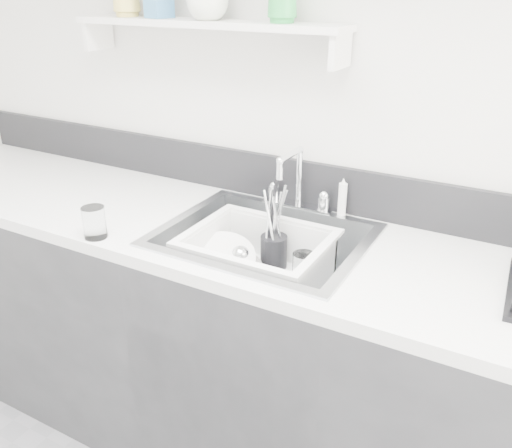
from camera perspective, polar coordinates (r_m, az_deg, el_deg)
The scene contains 13 objects.
counter_run at distance 1.94m, azimuth 0.74°, elevation -13.54°, with size 3.20×0.62×0.92m.
backsplash at distance 1.91m, azimuth 5.07°, elevation 4.33°, with size 3.20×0.02×0.16m, color black.
sink at distance 1.74m, azimuth 0.80°, elevation -3.90°, with size 0.64×0.52×0.20m, color silver, non-canonical shape.
faucet at distance 1.88m, azimuth 4.39°, elevation 3.29°, with size 0.26×0.18×0.23m.
side_sprayer at distance 1.83m, azimuth 9.08°, elevation 2.75°, with size 0.03×0.03×0.14m, color white.
wall_shelf at distance 1.91m, azimuth -5.43°, elevation 20.05°, with size 1.00×0.16×0.12m.
wash_tub at distance 1.73m, azimuth 0.18°, elevation -3.77°, with size 0.44×0.36×0.17m, color white, non-canonical shape.
plate_stack at distance 1.79m, azimuth -3.23°, elevation -4.34°, with size 0.26×0.26×0.10m.
utensil_cup at distance 1.81m, azimuth 1.88°, elevation -2.68°, with size 0.09×0.09×0.30m.
ladle at distance 1.75m, azimuth -1.32°, elevation -4.74°, with size 0.25×0.09×0.07m, color silver, non-canonical shape.
tumbler_in_tub at distance 1.73m, azimuth 5.00°, elevation -4.65°, with size 0.07×0.07×0.10m, color white.
tumbler_counter at distance 1.74m, azimuth -16.65°, elevation 0.16°, with size 0.07×0.07×0.10m, color white.
bowl_small at distance 1.70m, azimuth 1.65°, elevation -6.43°, with size 0.10×0.10×0.03m, color white.
Camera 1 is at (0.72, -0.16, 1.66)m, focal length 38.00 mm.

